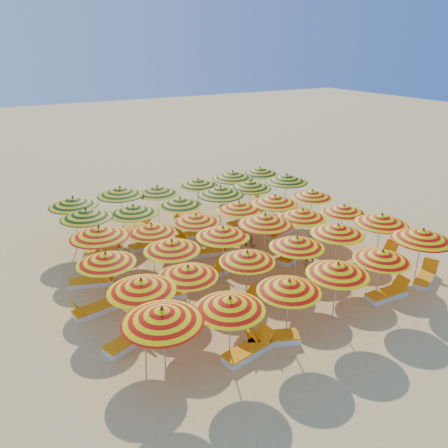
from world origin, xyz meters
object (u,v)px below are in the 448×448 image
Objects in this scene: umbrella_1 at (230,304)px; beachgoer_b at (249,231)px; lounger_11 at (93,281)px; lounger_21 at (266,200)px; umbrella_11 at (381,219)px; umbrella_19 at (152,228)px; lounger_9 at (210,274)px; lounger_8 at (162,295)px; umbrella_33 at (198,182)px; umbrella_20 at (196,218)px; lounger_12 at (209,251)px; lounger_10 at (292,256)px; lounger_20 at (188,216)px; lounger_5 at (236,303)px; umbrella_25 at (133,209)px; umbrella_6 at (141,285)px; umbrella_32 at (157,190)px; umbrella_16 at (302,214)px; umbrella_4 at (382,256)px; umbrella_9 at (297,242)px; umbrella_26 at (180,202)px; umbrella_18 at (99,232)px; lounger_0 at (249,350)px; lounger_7 at (96,309)px; umbrella_14 at (223,232)px; lounger_19 at (136,227)px; umbrella_15 at (265,219)px; umbrella_13 at (172,245)px; lounger_13 at (279,233)px; lounger_18 at (294,212)px; umbrella_5 at (423,235)px; lounger_2 at (387,294)px; umbrella_12 at (106,258)px; umbrella_29 at (287,178)px; umbrella_28 at (250,184)px; umbrella_3 at (338,269)px; umbrella_30 at (73,202)px; umbrella_22 at (275,199)px; umbrella_2 at (289,286)px; lounger_16 at (191,234)px; lounger_17 at (244,222)px; umbrella_34 at (233,175)px; umbrella_8 at (247,256)px; lounger_3 at (425,278)px; umbrella_17 at (344,209)px; umbrella_0 at (162,315)px; lounger_15 at (148,244)px; lounger_14 at (104,250)px; lounger_1 at (271,338)px.

beachgoer_b is (4.88, 6.55, -1.23)m from umbrella_1.
lounger_21 is (11.63, 4.67, 0.00)m from lounger_11.
umbrella_19 is (-8.59, 4.35, -0.23)m from umbrella_11.
lounger_8 is at bearing -175.43° from lounger_9.
umbrella_11 reaches higher than umbrella_33.
umbrella_20 is 1.20× the size of lounger_12.
lounger_10 is 7.01m from lounger_20.
umbrella_25 is at bearing 112.22° from lounger_5.
umbrella_32 is at bearing 65.48° from umbrella_6.
umbrella_16 reaches higher than lounger_11.
umbrella_9 reaches higher than umbrella_4.
lounger_11 is at bearing -155.05° from umbrella_26.
lounger_8 is (-0.54, -4.43, -1.90)m from umbrella_25.
umbrella_18 is 1.36× the size of lounger_0.
umbrella_20 is 5.81m from lounger_7.
umbrella_14 reaches higher than lounger_19.
umbrella_15 is 4.69m from umbrella_26.
umbrella_13 is 1.24× the size of lounger_13.
umbrella_33 is at bearing -32.41° from lounger_18.
umbrella_5 reaches higher than umbrella_14.
umbrella_26 is 1.38× the size of lounger_2.
beachgoer_b is (4.86, -2.08, -1.33)m from umbrella_25.
umbrella_12 is (-6.67, 2.29, -0.01)m from umbrella_9.
lounger_10 is (-2.99, -4.50, -2.01)m from umbrella_29.
umbrella_28 is at bearing 47.06° from lounger_0.
umbrella_20 is 1.26× the size of lounger_21.
umbrella_30 reaches higher than umbrella_3.
umbrella_26 is 1.67× the size of beachgoer_b.
umbrella_22 is at bearing 39.34° from lounger_0.
lounger_13 is (4.77, -4.08, -1.87)m from umbrella_32.
umbrella_2 is 8.92m from lounger_16.
lounger_2 and lounger_17 have the same top height.
umbrella_34 reaches higher than lounger_16.
umbrella_8 is 0.94× the size of umbrella_19.
lounger_10 is (-3.51, 4.23, 0.00)m from lounger_3.
lounger_9 is 9.72m from lounger_21.
umbrella_5 reaches higher than umbrella_33.
umbrella_4 is 0.81× the size of umbrella_30.
lounger_8 is (-9.09, -0.10, -1.75)m from umbrella_17.
umbrella_26 reaches higher than umbrella_2.
umbrella_17 is 1.46× the size of lounger_0.
umbrella_16 is at bearing 134.85° from umbrella_11.
beachgoer_b is at bearing 42.71° from umbrella_0.
lounger_9 is (-4.49, -1.81, -1.92)m from umbrella_22.
umbrella_9 reaches higher than lounger_15.
lounger_18 is (11.79, 2.13, 0.00)m from lounger_11.
lounger_20 is at bearing 129.82° from lounger_17.
umbrella_2 is 9.96m from lounger_14.
umbrella_19 is at bearing 37.93° from umbrella_12.
lounger_1 is at bearing -71.04° from umbrella_30.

